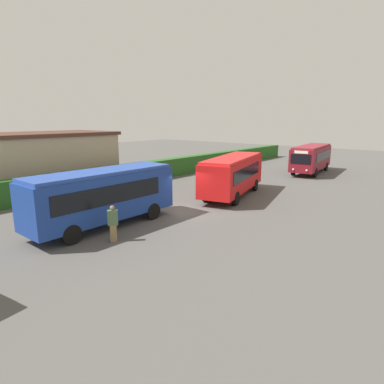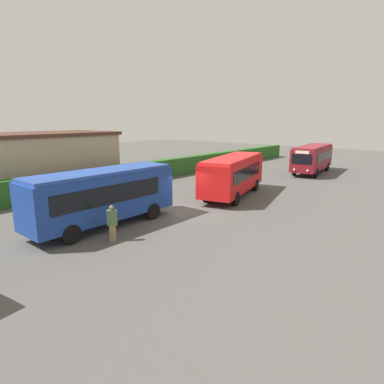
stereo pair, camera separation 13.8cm
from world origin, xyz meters
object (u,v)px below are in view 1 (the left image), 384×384
object	(u,v)px
bus_red	(233,173)
bus_blue	(103,195)
person_left	(113,223)
bus_maroon	(311,157)
person_center	(90,199)

from	to	relation	value
bus_red	bus_blue	bearing A→B (deg)	157.81
bus_red	person_left	xyz separation A→B (m)	(-12.25, -0.93, -0.83)
bus_blue	bus_maroon	xyz separation A→B (m)	(26.33, -1.98, -0.07)
person_left	person_center	size ratio (longest dim) A/B	1.00
bus_red	bus_maroon	world-z (taller)	bus_red
bus_blue	bus_maroon	world-z (taller)	bus_blue
bus_red	person_center	distance (m)	11.03
bus_red	person_left	size ratio (longest dim) A/B	4.90
bus_blue	person_center	world-z (taller)	bus_blue
person_left	bus_maroon	bearing A→B (deg)	131.85
bus_maroon	person_center	bearing A→B (deg)	-17.33
bus_maroon	bus_blue	bearing A→B (deg)	-11.12
bus_maroon	person_center	world-z (taller)	bus_maroon
bus_red	person_center	xyz separation A→B (m)	(-10.19, 4.16, -0.82)
bus_maroon	person_center	size ratio (longest dim) A/B	4.86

